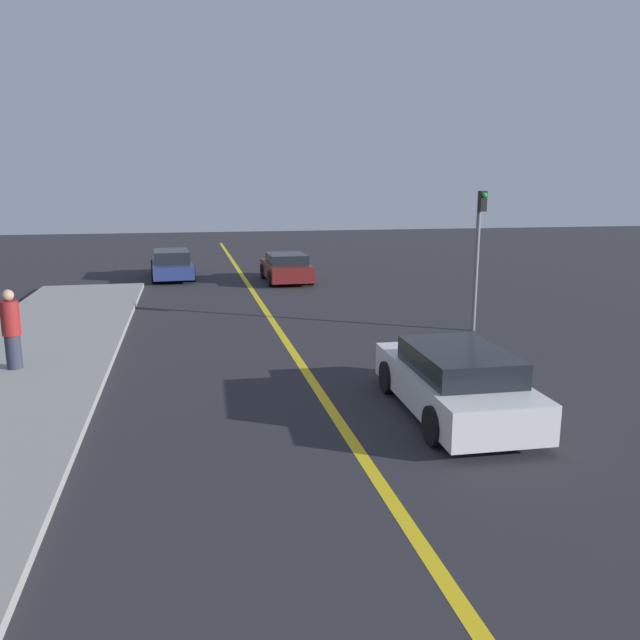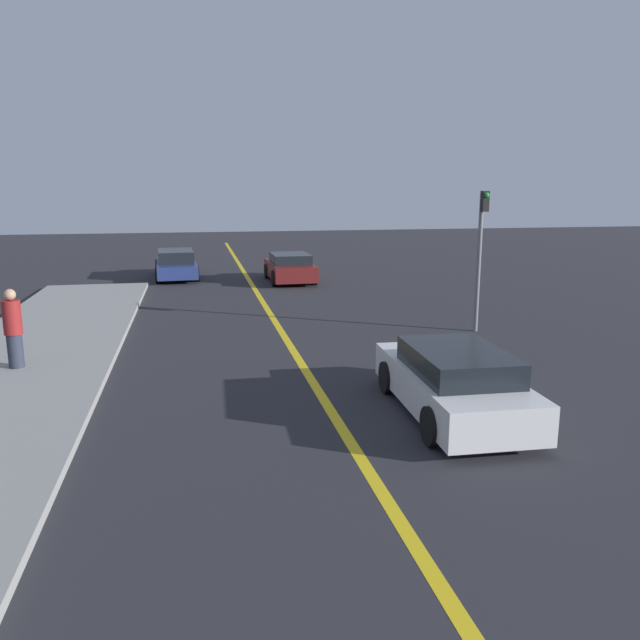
{
  "view_description": "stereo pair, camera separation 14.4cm",
  "coord_description": "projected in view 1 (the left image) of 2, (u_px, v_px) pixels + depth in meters",
  "views": [
    {
      "loc": [
        -2.48,
        1.35,
        4.01
      ],
      "look_at": [
        0.19,
        13.82,
        1.29
      ],
      "focal_mm": 35.0,
      "sensor_mm": 36.0,
      "label": 1
    },
    {
      "loc": [
        -2.34,
        1.33,
        4.01
      ],
      "look_at": [
        0.19,
        13.82,
        1.29
      ],
      "focal_mm": 35.0,
      "sensor_mm": 36.0,
      "label": 2
    }
  ],
  "objects": [
    {
      "name": "pedestrian_by_sign",
      "position": [
        11.0,
        329.0,
        13.39
      ],
      "size": [
        0.38,
        0.38,
        1.73
      ],
      "color": "#282D3D",
      "rests_on": "sidewalk_left"
    },
    {
      "name": "road_center_line",
      "position": [
        282.0,
        335.0,
        17.26
      ],
      "size": [
        0.2,
        60.0,
        0.01
      ],
      "color": "gold",
      "rests_on": "ground_plane"
    },
    {
      "name": "car_ahead_center",
      "position": [
        286.0,
        268.0,
        26.97
      ],
      "size": [
        1.92,
        3.87,
        1.23
      ],
      "rotation": [
        0.0,
        0.0,
        0.01
      ],
      "color": "maroon",
      "rests_on": "ground_plane"
    },
    {
      "name": "car_far_distant",
      "position": [
        172.0,
        265.0,
        27.98
      ],
      "size": [
        2.01,
        4.58,
        1.28
      ],
      "rotation": [
        0.0,
        0.0,
        0.05
      ],
      "color": "navy",
      "rests_on": "ground_plane"
    },
    {
      "name": "car_near_right_lane",
      "position": [
        454.0,
        381.0,
        11.15
      ],
      "size": [
        1.96,
        4.28,
        1.25
      ],
      "rotation": [
        0.0,
        0.0,
        -0.03
      ],
      "color": "silver",
      "rests_on": "ground_plane"
    },
    {
      "name": "traffic_light",
      "position": [
        478.0,
        246.0,
        17.27
      ],
      "size": [
        0.18,
        0.4,
        3.92
      ],
      "color": "slate",
      "rests_on": "ground_plane"
    }
  ]
}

